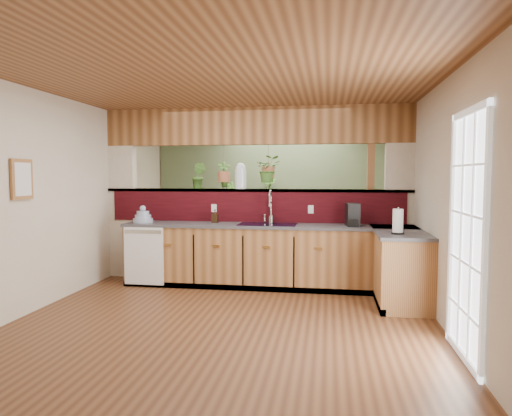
% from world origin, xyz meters
% --- Properties ---
extents(ground, '(4.60, 7.00, 0.01)m').
position_xyz_m(ground, '(0.00, 0.00, 0.00)').
color(ground, '#57311A').
rests_on(ground, ground).
extents(ceiling, '(4.60, 7.00, 0.01)m').
position_xyz_m(ceiling, '(0.00, 0.00, 2.60)').
color(ceiling, brown).
rests_on(ceiling, ground).
extents(wall_back, '(4.60, 0.02, 2.60)m').
position_xyz_m(wall_back, '(0.00, 3.50, 1.30)').
color(wall_back, beige).
rests_on(wall_back, ground).
extents(wall_front, '(4.60, 0.02, 2.60)m').
position_xyz_m(wall_front, '(0.00, -3.50, 1.30)').
color(wall_front, beige).
rests_on(wall_front, ground).
extents(wall_left, '(0.02, 7.00, 2.60)m').
position_xyz_m(wall_left, '(-2.30, 0.00, 1.30)').
color(wall_left, beige).
rests_on(wall_left, ground).
extents(wall_right, '(0.02, 7.00, 2.60)m').
position_xyz_m(wall_right, '(2.30, 0.00, 1.30)').
color(wall_right, beige).
rests_on(wall_right, ground).
extents(pass_through_partition, '(4.60, 0.21, 2.60)m').
position_xyz_m(pass_through_partition, '(0.03, 1.35, 1.19)').
color(pass_through_partition, beige).
rests_on(pass_through_partition, ground).
extents(pass_through_ledge, '(4.60, 0.21, 0.04)m').
position_xyz_m(pass_through_ledge, '(0.00, 1.35, 1.37)').
color(pass_through_ledge, brown).
rests_on(pass_through_ledge, ground).
extents(header_beam, '(4.60, 0.15, 0.55)m').
position_xyz_m(header_beam, '(0.00, 1.35, 2.33)').
color(header_beam, brown).
rests_on(header_beam, ground).
extents(sage_backwall, '(4.55, 0.02, 2.55)m').
position_xyz_m(sage_backwall, '(0.00, 3.48, 1.30)').
color(sage_backwall, '#596E4B').
rests_on(sage_backwall, ground).
extents(countertop, '(4.14, 1.52, 0.90)m').
position_xyz_m(countertop, '(0.84, 0.87, 0.45)').
color(countertop, brown).
rests_on(countertop, ground).
extents(dishwasher, '(0.58, 0.03, 0.82)m').
position_xyz_m(dishwasher, '(-1.48, 0.66, 0.46)').
color(dishwasher, white).
rests_on(dishwasher, ground).
extents(navy_sink, '(0.82, 0.50, 0.18)m').
position_xyz_m(navy_sink, '(0.25, 0.98, 0.82)').
color(navy_sink, black).
rests_on(navy_sink, countertop).
extents(french_door, '(0.06, 1.02, 2.16)m').
position_xyz_m(french_door, '(2.27, -1.30, 1.05)').
color(french_door, white).
rests_on(french_door, ground).
extents(framed_print, '(0.04, 0.35, 0.45)m').
position_xyz_m(framed_print, '(-2.27, -0.80, 1.55)').
color(framed_print, brown).
rests_on(framed_print, wall_left).
extents(faucet, '(0.21, 0.21, 0.49)m').
position_xyz_m(faucet, '(0.27, 1.13, 1.16)').
color(faucet, '#B7B7B2').
rests_on(faucet, countertop).
extents(dish_stack, '(0.29, 0.29, 0.25)m').
position_xyz_m(dish_stack, '(-1.59, 0.93, 0.98)').
color(dish_stack, '#929EBD').
rests_on(dish_stack, countertop).
extents(soap_dispenser, '(0.09, 0.09, 0.19)m').
position_xyz_m(soap_dispenser, '(-0.54, 1.08, 1.00)').
color(soap_dispenser, '#352313').
rests_on(soap_dispenser, countertop).
extents(coffee_maker, '(0.17, 0.28, 0.31)m').
position_xyz_m(coffee_maker, '(1.43, 0.94, 1.04)').
color(coffee_maker, black).
rests_on(coffee_maker, countertop).
extents(paper_towel, '(0.15, 0.15, 0.32)m').
position_xyz_m(paper_towel, '(1.92, 0.16, 1.04)').
color(paper_towel, black).
rests_on(paper_towel, countertop).
extents(glass_jar, '(0.17, 0.17, 0.39)m').
position_xyz_m(glass_jar, '(-0.21, 1.35, 1.58)').
color(glass_jar, silver).
rests_on(glass_jar, pass_through_ledge).
extents(ledge_plant_left, '(0.24, 0.20, 0.40)m').
position_xyz_m(ledge_plant_left, '(-0.86, 1.35, 1.59)').
color(ledge_plant_left, '#3A6623').
rests_on(ledge_plant_left, pass_through_ledge).
extents(hanging_plant_a, '(0.25, 0.20, 0.56)m').
position_xyz_m(hanging_plant_a, '(-0.47, 1.35, 1.74)').
color(hanging_plant_a, brown).
rests_on(hanging_plant_a, header_beam).
extents(hanging_plant_b, '(0.40, 0.36, 0.52)m').
position_xyz_m(hanging_plant_b, '(0.21, 1.35, 1.86)').
color(hanging_plant_b, brown).
rests_on(hanging_plant_b, header_beam).
extents(shelving_console, '(1.64, 0.91, 1.06)m').
position_xyz_m(shelving_console, '(-0.36, 3.25, 0.50)').
color(shelving_console, black).
rests_on(shelving_console, ground).
extents(shelf_plant_a, '(0.28, 0.23, 0.46)m').
position_xyz_m(shelf_plant_a, '(-0.75, 3.25, 1.26)').
color(shelf_plant_a, '#3A6623').
rests_on(shelf_plant_a, shelving_console).
extents(shelf_plant_b, '(0.38, 0.38, 0.53)m').
position_xyz_m(shelf_plant_b, '(-0.03, 3.25, 1.30)').
color(shelf_plant_b, '#3A6623').
rests_on(shelf_plant_b, shelving_console).
extents(floor_plant, '(0.75, 0.68, 0.74)m').
position_xyz_m(floor_plant, '(0.75, 2.36, 0.37)').
color(floor_plant, '#3A6623').
rests_on(floor_plant, ground).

